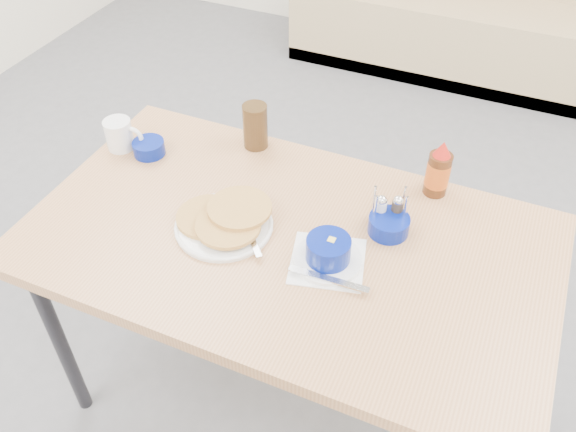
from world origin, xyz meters
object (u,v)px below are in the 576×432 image
at_px(dining_table, 287,254).
at_px(amber_tumbler, 255,126).
at_px(pancake_plate, 225,221).
at_px(coffee_mug, 120,134).
at_px(creamer_bowl, 149,148).
at_px(syrup_bottle, 438,171).
at_px(booth_bench, 459,10).
at_px(butter_bowl, 389,225).
at_px(grits_setting, 328,253).
at_px(condiment_caddy, 388,212).

distance_m(dining_table, amber_tumbler, 0.45).
relative_size(pancake_plate, coffee_mug, 2.28).
bearing_deg(amber_tumbler, pancake_plate, -77.03).
bearing_deg(dining_table, coffee_mug, 165.63).
bearing_deg(creamer_bowl, syrup_bottle, 11.36).
xyz_separation_m(amber_tumbler, syrup_bottle, (0.57, 0.00, 0.00)).
bearing_deg(creamer_bowl, booth_bench, 77.14).
bearing_deg(booth_bench, pancake_plate, -93.83).
bearing_deg(butter_bowl, booth_bench, 95.65).
height_order(creamer_bowl, amber_tumbler, amber_tumbler).
bearing_deg(grits_setting, syrup_bottle, 64.32).
xyz_separation_m(grits_setting, syrup_bottle, (0.18, 0.38, 0.04)).
relative_size(booth_bench, pancake_plate, 6.67).
bearing_deg(condiment_caddy, butter_bowl, -90.45).
distance_m(condiment_caddy, syrup_bottle, 0.20).
relative_size(creamer_bowl, butter_bowl, 0.89).
xyz_separation_m(booth_bench, syrup_bottle, (0.31, -2.19, 0.49)).
bearing_deg(creamer_bowl, grits_setting, -17.38).
height_order(booth_bench, grits_setting, booth_bench).
xyz_separation_m(grits_setting, butter_bowl, (0.11, 0.17, -0.01)).
bearing_deg(condiment_caddy, syrup_bottle, 42.59).
height_order(amber_tumbler, condiment_caddy, amber_tumbler).
bearing_deg(amber_tumbler, grits_setting, -44.61).
distance_m(creamer_bowl, amber_tumbler, 0.34).
relative_size(dining_table, grits_setting, 5.74).
relative_size(grits_setting, butter_bowl, 2.22).
xyz_separation_m(creamer_bowl, condiment_caddy, (0.77, -0.01, 0.02)).
relative_size(coffee_mug, creamer_bowl, 1.28).
height_order(coffee_mug, butter_bowl, coffee_mug).
height_order(booth_bench, dining_table, booth_bench).
bearing_deg(coffee_mug, grits_setting, -14.91).
relative_size(creamer_bowl, condiment_caddy, 0.86).
bearing_deg(butter_bowl, creamer_bowl, 177.05).
height_order(pancake_plate, syrup_bottle, syrup_bottle).
height_order(booth_bench, condiment_caddy, booth_bench).
relative_size(booth_bench, amber_tumbler, 13.17).
bearing_deg(booth_bench, amber_tumbler, -96.67).
bearing_deg(amber_tumbler, butter_bowl, -23.14).
bearing_deg(pancake_plate, grits_setting, -2.48).
distance_m(grits_setting, butter_bowl, 0.20).
distance_m(butter_bowl, syrup_bottle, 0.23).
bearing_deg(coffee_mug, condiment_caddy, -0.26).
bearing_deg(coffee_mug, amber_tumbler, 25.02).
height_order(dining_table, pancake_plate, pancake_plate).
height_order(dining_table, grits_setting, grits_setting).
bearing_deg(pancake_plate, creamer_bowl, 151.91).
distance_m(amber_tumbler, syrup_bottle, 0.57).
bearing_deg(condiment_caddy, pancake_plate, -176.65).
bearing_deg(condiment_caddy, booth_bench, 73.63).
bearing_deg(booth_bench, creamer_bowl, -102.86).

